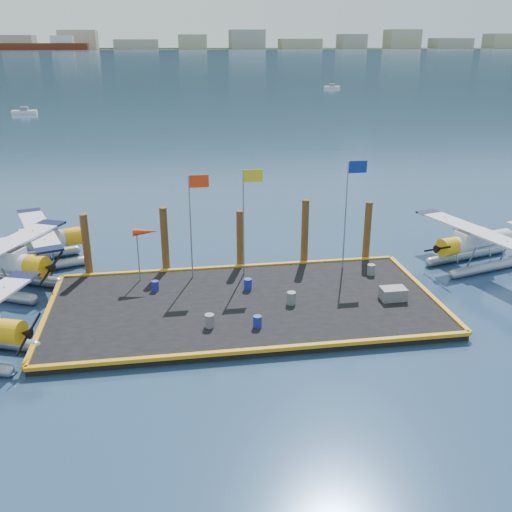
{
  "coord_description": "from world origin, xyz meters",
  "views": [
    {
      "loc": [
        -3.6,
        -26.86,
        13.28
      ],
      "look_at": [
        0.93,
        2.0,
        2.18
      ],
      "focal_mm": 40.0,
      "sensor_mm": 36.0,
      "label": 1
    }
  ],
  "objects": [
    {
      "name": "ground",
      "position": [
        0.0,
        0.0,
        0.0
      ],
      "size": [
        4000.0,
        4000.0,
        0.0
      ],
      "primitive_type": "plane",
      "color": "navy",
      "rests_on": "ground"
    },
    {
      "name": "dock",
      "position": [
        0.0,
        0.0,
        0.2
      ],
      "size": [
        20.0,
        10.0,
        0.4
      ],
      "primitive_type": "cube",
      "color": "black",
      "rests_on": "ground"
    },
    {
      "name": "dock_bumpers",
      "position": [
        0.0,
        0.0,
        0.49
      ],
      "size": [
        20.25,
        10.25,
        0.18
      ],
      "primitive_type": null,
      "color": "#C8830B",
      "rests_on": "dock"
    },
    {
      "name": "far_backdrop",
      "position": [
        239.91,
        1737.52,
        9.45
      ],
      "size": [
        3050.0,
        2050.0,
        810.0
      ],
      "color": "black",
      "rests_on": "ground"
    },
    {
      "name": "seaplane_c",
      "position": [
        -12.02,
        7.97,
        1.45
      ],
      "size": [
        8.72,
        9.3,
        3.34
      ],
      "rotation": [
        0.0,
        0.0,
        -1.24
      ],
      "color": "gray",
      "rests_on": "ground"
    },
    {
      "name": "seaplane_d",
      "position": [
        15.07,
        3.83,
        1.44
      ],
      "size": [
        8.61,
        9.27,
        3.3
      ],
      "rotation": [
        0.0,
        0.0,
        1.84
      ],
      "color": "gray",
      "rests_on": "ground"
    },
    {
      "name": "drum_0",
      "position": [
        -4.62,
        2.24,
        0.68
      ],
      "size": [
        0.39,
        0.39,
        0.55
      ],
      "primitive_type": "cylinder",
      "color": "navy",
      "rests_on": "dock"
    },
    {
      "name": "drum_1",
      "position": [
        0.24,
        -2.84,
        0.69
      ],
      "size": [
        0.41,
        0.41,
        0.58
      ],
      "primitive_type": "cylinder",
      "color": "navy",
      "rests_on": "dock"
    },
    {
      "name": "drum_2",
      "position": [
        2.39,
        -0.6,
        0.73
      ],
      "size": [
        0.47,
        0.47,
        0.66
      ],
      "primitive_type": "cylinder",
      "color": "#5E5E63",
      "rests_on": "dock"
    },
    {
      "name": "drum_3",
      "position": [
        -2.02,
        -2.47,
        0.72
      ],
      "size": [
        0.46,
        0.46,
        0.65
      ],
      "primitive_type": "cylinder",
      "color": "#5E5E63",
      "rests_on": "dock"
    },
    {
      "name": "drum_4",
      "position": [
        7.84,
        2.55,
        0.71
      ],
      "size": [
        0.45,
        0.45,
        0.63
      ],
      "primitive_type": "cylinder",
      "color": "#5E5E63",
      "rests_on": "dock"
    },
    {
      "name": "drum_5",
      "position": [
        0.42,
        1.6,
        0.71
      ],
      "size": [
        0.44,
        0.44,
        0.62
      ],
      "primitive_type": "cylinder",
      "color": "navy",
      "rests_on": "dock"
    },
    {
      "name": "crate",
      "position": [
        7.82,
        -0.88,
        0.73
      ],
      "size": [
        1.31,
        0.87,
        0.66
      ],
      "primitive_type": "cube",
      "color": "#5E5E63",
      "rests_on": "dock"
    },
    {
      "name": "flagpole_red",
      "position": [
        -2.29,
        3.8,
        4.4
      ],
      "size": [
        1.14,
        0.08,
        6.0
      ],
      "color": "gray",
      "rests_on": "dock"
    },
    {
      "name": "flagpole_yellow",
      "position": [
        0.7,
        3.8,
        4.51
      ],
      "size": [
        1.14,
        0.08,
        6.2
      ],
      "color": "gray",
      "rests_on": "dock"
    },
    {
      "name": "flagpole_blue",
      "position": [
        6.7,
        3.8,
        4.69
      ],
      "size": [
        1.14,
        0.08,
        6.5
      ],
      "color": "gray",
      "rests_on": "dock"
    },
    {
      "name": "windsock",
      "position": [
        -5.03,
        3.8,
        3.23
      ],
      "size": [
        1.4,
        0.44,
        3.12
      ],
      "color": "gray",
      "rests_on": "dock"
    },
    {
      "name": "piling_0",
      "position": [
        -8.5,
        5.4,
        2.0
      ],
      "size": [
        0.44,
        0.44,
        4.0
      ],
      "primitive_type": "cylinder",
      "color": "#4B2D15",
      "rests_on": "ground"
    },
    {
      "name": "piling_1",
      "position": [
        -4.0,
        5.4,
        2.1
      ],
      "size": [
        0.44,
        0.44,
        4.2
      ],
      "primitive_type": "cylinder",
      "color": "#4B2D15",
      "rests_on": "ground"
    },
    {
      "name": "piling_2",
      "position": [
        0.5,
        5.4,
        1.9
      ],
      "size": [
        0.44,
        0.44,
        3.8
      ],
      "primitive_type": "cylinder",
      "color": "#4B2D15",
      "rests_on": "ground"
    },
    {
      "name": "piling_3",
      "position": [
        4.5,
        5.4,
        2.15
      ],
      "size": [
        0.44,
        0.44,
        4.3
      ],
      "primitive_type": "cylinder",
      "color": "#4B2D15",
      "rests_on": "ground"
    },
    {
      "name": "piling_4",
      "position": [
        8.5,
        5.4,
        2.0
      ],
      "size": [
        0.44,
        0.44,
        4.0
      ],
      "primitive_type": "cylinder",
      "color": "#4B2D15",
      "rests_on": "ground"
    }
  ]
}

